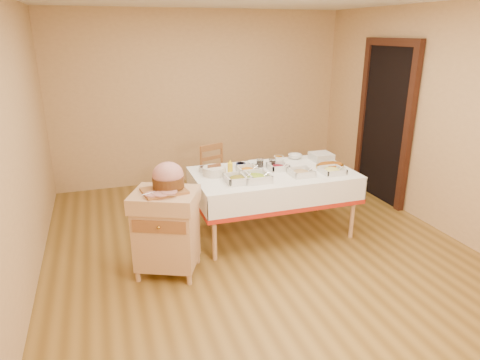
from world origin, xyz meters
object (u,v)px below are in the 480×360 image
dining_table (273,185)px  preserve_jar_right (272,163)px  butcher_cart (167,228)px  preserve_jar_left (260,163)px  dining_chair (217,176)px  ham_on_board (168,179)px  bread_basket (214,171)px  mustard_bottle (230,168)px  brass_platter (330,166)px  plate_stack (321,157)px

dining_table → preserve_jar_right: 0.29m
preserve_jar_right → butcher_cart: bearing=-153.5°
butcher_cart → preserve_jar_left: (1.24, 0.74, 0.33)m
dining_chair → ham_on_board: 1.75m
dining_table → bread_basket: (-0.67, 0.11, 0.21)m
dining_table → butcher_cart: butcher_cart is taller
butcher_cart → ham_on_board: 0.49m
preserve_jar_right → mustard_bottle: 0.59m
dining_chair → preserve_jar_left: preserve_jar_left is taller
dining_chair → preserve_jar_left: bearing=-65.2°
dining_table → preserve_jar_left: 0.32m
dining_chair → brass_platter: size_ratio=2.49×
bread_basket → preserve_jar_left: bearing=12.1°
butcher_cart → dining_chair: dining_chair is taller
dining_table → plate_stack: bearing=18.6°
dining_table → butcher_cart: 1.42m
dining_table → ham_on_board: ham_on_board is taller
ham_on_board → preserve_jar_right: ham_on_board is taller
mustard_bottle → ham_on_board: bearing=-146.7°
butcher_cart → plate_stack: size_ratio=3.42×
preserve_jar_right → plate_stack: bearing=5.5°
preserve_jar_left → dining_chair: bearing=114.8°
dining_chair → mustard_bottle: bearing=-96.1°
dining_chair → preserve_jar_right: bearing=-58.7°
butcher_cart → preserve_jar_right: size_ratio=7.75×
preserve_jar_left → mustard_bottle: bearing=-155.4°
preserve_jar_right → ham_on_board: bearing=-154.0°
preserve_jar_right → mustard_bottle: (-0.57, -0.15, 0.03)m
butcher_cart → dining_chair: size_ratio=0.99×
bread_basket → butcher_cart: bearing=-136.9°
dining_table → butcher_cart: bearing=-159.1°
mustard_bottle → dining_table: bearing=-4.2°
dining_table → preserve_jar_right: (0.06, 0.18, 0.21)m
dining_table → mustard_bottle: mustard_bottle is taller
ham_on_board → preserve_jar_left: (1.20, 0.70, -0.16)m
butcher_cart → preserve_jar_right: preserve_jar_right is taller
mustard_bottle → preserve_jar_left: bearing=24.6°
plate_stack → brass_platter: (-0.05, -0.30, -0.02)m
dining_table → bread_basket: 0.71m
mustard_bottle → bread_basket: size_ratio=0.70×
preserve_jar_right → bread_basket: (-0.73, -0.08, -0.00)m
mustard_bottle → preserve_jar_right: bearing=14.6°
dining_table → preserve_jar_right: size_ratio=16.56×
dining_table → bread_basket: size_ratio=7.02×
preserve_jar_right → dining_table: bearing=-108.6°
dining_table → ham_on_board: bearing=-159.8°
dining_chair → mustard_bottle: (-0.10, -0.92, 0.40)m
butcher_cart → preserve_jar_left: size_ratio=7.72×
butcher_cart → ham_on_board: ham_on_board is taller
dining_chair → bread_basket: size_ratio=3.31×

